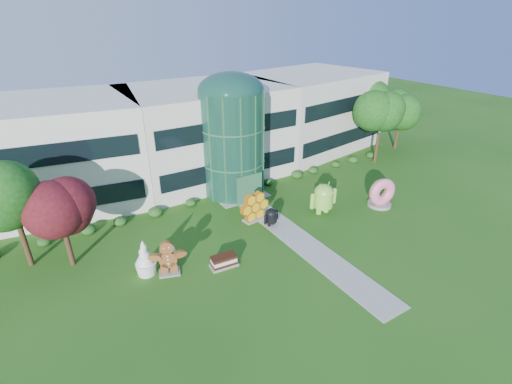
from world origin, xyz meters
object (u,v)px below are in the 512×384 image
android_black (271,216)px  donut (381,192)px  android_green (324,196)px  gingerbread (168,258)px

android_black → donut: (10.45, -2.37, 0.46)m
android_green → gingerbread: android_green is taller
android_black → gingerbread: bearing=178.7°
android_black → android_green: bearing=-17.4°
android_black → donut: size_ratio=0.66×
android_black → donut: 10.72m
android_green → donut: 5.63m
android_green → android_black: bearing=178.6°
donut → gingerbread: (-19.87, 0.81, -0.08)m
android_green → gingerbread: bearing=-171.0°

